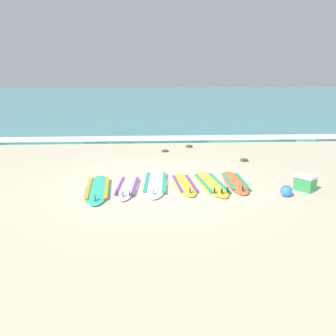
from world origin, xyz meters
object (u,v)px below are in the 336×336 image
Objects in this scene: surfboard_1 at (127,187)px; surfboard_4 at (211,184)px; surfboard_2 at (155,183)px; surfboard_0 at (98,189)px; beach_ball at (286,191)px; surfboard_3 at (184,184)px; surfboard_5 at (235,182)px; cooler_box at (305,183)px.

surfboard_4 is at bearing 4.34° from surfboard_1.
surfboard_1 is at bearing -157.15° from surfboard_2.
surfboard_0 is 8.89× the size of beach_ball.
surfboard_4 is at bearing 1.07° from surfboard_3.
surfboard_1 is at bearing -175.66° from surfboard_4.
surfboard_3 is (1.41, 0.15, -0.00)m from surfboard_1.
surfboard_5 is 1.41m from beach_ball.
surfboard_4 is 8.58× the size of beach_ball.
surfboard_1 is 2.09m from surfboard_4.
cooler_box is at bearing -3.55° from surfboard_0.
beach_ball reaches higher than surfboard_3.
surfboard_3 is at bearing 168.93° from cooler_box.
surfboard_2 is 1.40m from surfboard_4.
surfboard_2 is 9.37× the size of beach_ball.
cooler_box reaches higher than surfboard_4.
beach_ball is at bearing -20.67° from surfboard_2.
surfboard_0 is 2.12m from surfboard_3.
surfboard_4 is at bearing 147.78° from beach_ball.
surfboard_1 is at bearing 174.50° from cooler_box.
surfboard_2 is (0.69, 0.29, -0.00)m from surfboard_1.
surfboard_4 is 1.84m from beach_ball.
surfboard_5 is at bearing 5.40° from surfboard_1.
cooler_box is (4.24, -0.41, 0.16)m from surfboard_1.
surfboard_3 is 0.67m from surfboard_4.
surfboard_3 is 2.43m from beach_ball.
surfboard_0 is 3.44m from surfboard_5.
surfboard_3 is at bearing 5.90° from surfboard_1.
surfboard_2 is 3.15m from beach_ball.
surfboard_0 and surfboard_3 have the same top height.
surfboard_2 is at bearing 159.33° from beach_ball.
surfboard_2 is at bearing 168.54° from surfboard_3.
surfboard_5 is 7.71× the size of beach_ball.
surfboard_5 is 1.67m from cooler_box.
surfboard_3 is at bearing -11.46° from surfboard_2.
beach_ball is (1.55, -0.98, 0.10)m from surfboard_4.
surfboard_5 is at bearing 8.85° from surfboard_4.
beach_ball reaches higher than surfboard_1.
cooler_box reaches higher than surfboard_5.
surfboard_0 and surfboard_4 have the same top height.
beach_ball reaches higher than surfboard_5.
surfboard_4 is (1.39, -0.13, 0.00)m from surfboard_2.
beach_ball reaches higher than surfboard_2.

